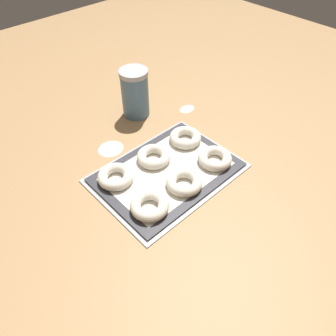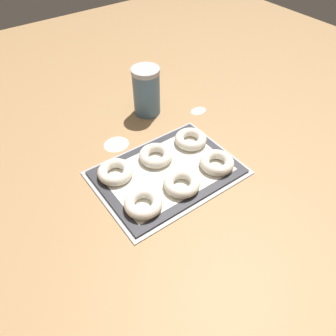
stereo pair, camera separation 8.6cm
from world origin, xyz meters
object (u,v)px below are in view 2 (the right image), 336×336
bagel_back_left (115,172)px  bagel_front_left (143,203)px  bagel_front_center (182,184)px  bagel_back_right (191,139)px  baking_tray (168,173)px  flour_canister (146,91)px  bagel_back_center (156,155)px  bagel_front_right (217,162)px

bagel_back_left → bagel_front_left: bearing=-89.3°
bagel_front_center → bagel_back_right: (0.14, 0.14, 0.00)m
baking_tray → bagel_back_left: bearing=149.9°
bagel_front_left → bagel_back_right: size_ratio=1.00×
bagel_front_center → flour_canister: size_ratio=0.60×
bagel_back_center → bagel_back_right: (0.14, -0.00, 0.00)m
baking_tray → bagel_back_right: bearing=25.0°
baking_tray → bagel_front_center: (-0.01, -0.07, 0.02)m
bagel_front_left → bagel_front_center: 0.13m
bagel_front_left → bagel_back_left: same height
bagel_back_left → bagel_back_center: 0.14m
bagel_front_right → flour_canister: (-0.00, 0.38, 0.06)m
bagel_back_left → flour_canister: bearing=41.0°
bagel_front_center → bagel_front_right: same height
bagel_back_left → bagel_back_right: size_ratio=1.00×
bagel_front_center → bagel_back_center: same height
bagel_back_left → flour_canister: size_ratio=0.60×
bagel_front_center → flour_canister: (0.14, 0.38, 0.06)m
bagel_front_left → bagel_back_center: size_ratio=1.00×
bagel_back_right → bagel_front_left: bearing=-153.6°
bagel_front_right → bagel_back_right: 0.13m
bagel_back_center → flour_canister: bearing=62.1°
flour_canister → bagel_front_left: bearing=-124.8°
bagel_front_center → bagel_back_left: same height
bagel_front_left → bagel_front_right: bearing=0.5°
baking_tray → flour_canister: size_ratio=2.45×
bagel_front_left → bagel_front_right: size_ratio=1.00×
bagel_back_center → bagel_front_center: bearing=-93.1°
bagel_back_left → flour_canister: (0.26, 0.23, 0.06)m
bagel_back_right → flour_canister: size_ratio=0.60×
bagel_front_left → bagel_front_center: same height
baking_tray → bagel_front_right: bagel_front_right is taller
bagel_back_left → bagel_back_center: (0.14, -0.01, 0.00)m
bagel_front_right → bagel_back_left: size_ratio=1.00×
baking_tray → flour_canister: flour_canister is taller
flour_canister → bagel_back_left: bearing=-139.0°
baking_tray → bagel_back_left: 0.16m
bagel_front_left → bagel_front_center: (0.13, -0.00, 0.00)m
bagel_front_right → flour_canister: 0.38m
baking_tray → bagel_front_center: size_ratio=4.08×
bagel_back_left → bagel_back_right: 0.27m
bagel_front_left → bagel_back_left: bearing=90.7°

